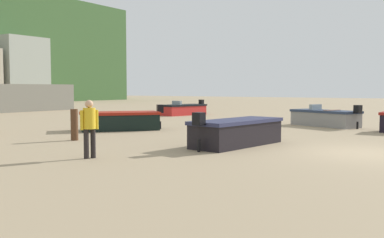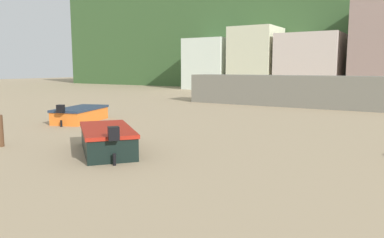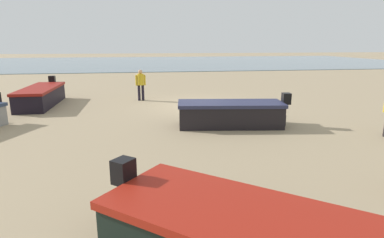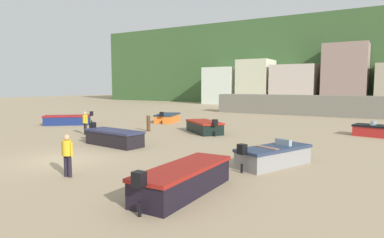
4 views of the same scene
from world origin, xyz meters
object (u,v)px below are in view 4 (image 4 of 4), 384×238
at_px(mooring_post_near_water, 148,124).
at_px(boat_navy_6, 67,120).
at_px(boat_black_3, 114,138).
at_px(boat_black_4, 184,179).
at_px(beach_walker_distant, 67,152).
at_px(boat_grey_2, 274,156).
at_px(boat_red_5, 383,131).
at_px(boat_black_1, 204,127).
at_px(beach_walker_foreground, 85,121).
at_px(boat_orange_0, 167,118).

bearing_deg(mooring_post_near_water, boat_navy_6, -177.72).
bearing_deg(boat_black_3, boat_black_4, 64.31).
bearing_deg(mooring_post_near_water, beach_walker_distant, -65.72).
relative_size(boat_grey_2, boat_red_5, 0.99).
bearing_deg(boat_red_5, boat_black_3, 142.38).
xyz_separation_m(mooring_post_near_water, beach_walker_distant, (5.23, -11.60, 0.37)).
xyz_separation_m(boat_red_5, mooring_post_near_water, (-15.28, -5.66, 0.18)).
xyz_separation_m(boat_navy_6, beach_walker_distant, (13.88, -11.26, 0.52)).
relative_size(boat_black_1, beach_walker_foreground, 2.36).
xyz_separation_m(boat_black_1, beach_walker_distant, (1.22, -13.02, 0.52)).
bearing_deg(boat_black_1, mooring_post_near_water, 149.10).
xyz_separation_m(boat_grey_2, mooring_post_near_water, (-11.39, 5.93, 0.15)).
height_order(boat_black_3, boat_navy_6, boat_black_3).
xyz_separation_m(boat_black_1, mooring_post_near_water, (-4.01, -1.42, 0.15)).
distance_m(boat_orange_0, beach_walker_foreground, 9.69).
height_order(boat_black_4, boat_red_5, boat_black_4).
bearing_deg(beach_walker_foreground, beach_walker_distant, -24.49).
bearing_deg(boat_red_5, boat_black_1, 122.24).
height_order(boat_navy_6, beach_walker_distant, beach_walker_distant).
height_order(boat_black_1, mooring_post_near_water, mooring_post_near_water).
height_order(boat_red_5, boat_navy_6, boat_navy_6).
relative_size(boat_orange_0, boat_red_5, 0.96).
height_order(boat_navy_6, mooring_post_near_water, mooring_post_near_water).
bearing_deg(beach_walker_distant, beach_walker_foreground, -51.04).
height_order(boat_orange_0, boat_red_5, boat_red_5).
xyz_separation_m(boat_grey_2, beach_walker_distant, (-6.16, -5.67, 0.52)).
bearing_deg(mooring_post_near_water, beach_walker_foreground, -126.34).
xyz_separation_m(boat_black_4, mooring_post_near_water, (-10.02, 11.01, 0.13)).
height_order(boat_orange_0, boat_grey_2, boat_grey_2).
bearing_deg(beach_walker_foreground, boat_red_5, 47.96).
xyz_separation_m(boat_black_3, boat_red_5, (13.27, 11.42, -0.05)).
relative_size(boat_grey_2, boat_black_3, 0.95).
relative_size(boat_orange_0, boat_black_4, 0.85).
distance_m(boat_black_4, mooring_post_near_water, 14.89).
bearing_deg(boat_red_5, boat_black_4, 174.14).
bearing_deg(boat_black_3, beach_walker_foreground, -106.62).
xyz_separation_m(boat_orange_0, mooring_post_near_water, (2.44, -6.01, 0.19)).
height_order(boat_black_3, boat_black_4, boat_black_4).
bearing_deg(beach_walker_distant, boat_red_5, -126.21).
bearing_deg(boat_grey_2, boat_black_1, 157.42).
relative_size(boat_red_5, boat_navy_6, 1.03).
bearing_deg(boat_red_5, boat_grey_2, 173.08).
height_order(boat_orange_0, mooring_post_near_water, mooring_post_near_water).
bearing_deg(boat_black_1, boat_black_4, -114.65).
bearing_deg(boat_orange_0, beach_walker_distant, -84.64).
height_order(boat_grey_2, boat_navy_6, boat_navy_6).
xyz_separation_m(boat_black_4, beach_walker_distant, (-4.79, -0.59, 0.50)).
height_order(boat_black_3, beach_walker_foreground, beach_walker_foreground).
bearing_deg(boat_navy_6, beach_walker_foreground, -159.67).
height_order(boat_orange_0, boat_black_3, boat_black_3).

